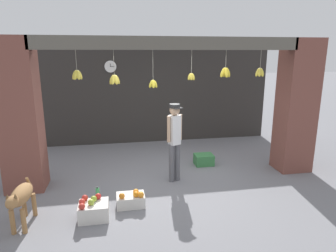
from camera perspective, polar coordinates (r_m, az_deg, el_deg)
The scene contains 12 objects.
ground_plane at distance 6.14m, azimuth 0.75°, elevation -10.86°, with size 60.00×60.00×0.00m, color slate.
shop_back_wall at distance 8.63m, azimuth -3.08°, elevation 6.27°, with size 6.89×0.12×2.85m, color #2D2B28.
shop_pillar_left at distance 6.13m, azimuth -26.38°, elevation 1.66°, with size 0.70×0.60×2.85m, color brown.
shop_pillar_right at distance 7.04m, azimuth 23.24°, elevation 3.41°, with size 0.70×0.60×2.85m, color brown.
storefront_awning at distance 5.69m, azimuth 0.59°, elevation 15.06°, with size 4.99×0.28×0.94m.
dog at distance 5.08m, azimuth -26.23°, elevation -12.13°, with size 0.29×0.93×0.68m.
shopkeeper at distance 5.94m, azimuth 1.25°, elevation -2.11°, with size 0.32×0.30×1.60m.
fruit_crate_oranges at distance 5.31m, azimuth -7.01°, elevation -13.72°, with size 0.48×0.34×0.29m.
fruit_crate_apples at distance 5.05m, azimuth -14.05°, elevation -15.22°, with size 0.46×0.40×0.35m.
produce_box_green at distance 7.10m, azimuth 6.83°, elevation -6.37°, with size 0.43×0.34×0.25m, color #387A42.
water_bottle at distance 5.63m, azimuth -13.25°, elevation -12.40°, with size 0.06×0.06×0.24m.
wall_clock at distance 8.42m, azimuth -10.91°, elevation 11.06°, with size 0.34×0.03×0.34m.
Camera 1 is at (-1.07, -5.47, 2.58)m, focal length 32.00 mm.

